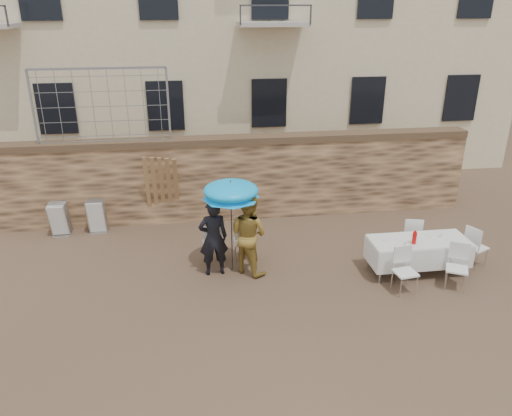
{
  "coord_description": "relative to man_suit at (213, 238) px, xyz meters",
  "views": [
    {
      "loc": [
        -0.93,
        -7.5,
        5.51
      ],
      "look_at": [
        0.4,
        2.2,
        1.4
      ],
      "focal_mm": 35.0,
      "sensor_mm": 36.0,
      "label": 1
    }
  ],
  "objects": [
    {
      "name": "table_chair_back",
      "position": [
        4.56,
        0.27,
        -0.37
      ],
      "size": [
        0.59,
        0.59,
        0.96
      ],
      "primitive_type": null,
      "rotation": [
        0.0,
        0.0,
        2.87
      ],
      "color": "white",
      "rests_on": "ground"
    },
    {
      "name": "stone_wall",
      "position": [
        0.54,
        3.01,
        0.25
      ],
      "size": [
        13.0,
        0.5,
        2.2
      ],
      "primitive_type": "cube",
      "color": "#8A6545",
      "rests_on": "ground"
    },
    {
      "name": "couple_chair_right",
      "position": [
        0.7,
        0.55,
        -0.37
      ],
      "size": [
        0.49,
        0.49,
        0.96
      ],
      "primitive_type": null,
      "rotation": [
        0.0,
        0.0,
        3.12
      ],
      "color": "white",
      "rests_on": "ground"
    },
    {
      "name": "ground",
      "position": [
        0.54,
        -1.99,
        -0.85
      ],
      "size": [
        80.0,
        80.0,
        0.0
      ],
      "primitive_type": "plane",
      "color": "brown",
      "rests_on": "ground"
    },
    {
      "name": "wood_planks",
      "position": [
        -1.21,
        2.65,
        0.15
      ],
      "size": [
        0.7,
        0.2,
        2.0
      ],
      "primitive_type": null,
      "color": "#A37749",
      "rests_on": "ground"
    },
    {
      "name": "chain_link_fence",
      "position": [
        -2.46,
        3.01,
        2.25
      ],
      "size": [
        3.2,
        0.06,
        1.8
      ],
      "primitive_type": null,
      "color": "gray",
      "rests_on": "stone_wall"
    },
    {
      "name": "couple_chair_left",
      "position": [
        0.0,
        0.55,
        -0.37
      ],
      "size": [
        0.49,
        0.49,
        0.96
      ],
      "primitive_type": null,
      "rotation": [
        0.0,
        0.0,
        3.16
      ],
      "color": "white",
      "rests_on": "ground"
    },
    {
      "name": "table_chair_front_right",
      "position": [
        4.86,
        -1.28,
        -0.37
      ],
      "size": [
        0.65,
        0.65,
        0.96
      ],
      "primitive_type": null,
      "rotation": [
        0.0,
        0.0,
        -0.49
      ],
      "color": "white",
      "rests_on": "ground"
    },
    {
      "name": "chair_stack_left",
      "position": [
        -3.71,
        2.58,
        -0.39
      ],
      "size": [
        0.46,
        0.47,
        0.92
      ],
      "primitive_type": null,
      "color": "white",
      "rests_on": "ground"
    },
    {
      "name": "man_suit",
      "position": [
        0.0,
        0.0,
        0.0
      ],
      "size": [
        0.66,
        0.47,
        1.7
      ],
      "primitive_type": "imported",
      "rotation": [
        0.0,
        0.0,
        3.25
      ],
      "color": "black",
      "rests_on": "ground"
    },
    {
      "name": "soda_bottle",
      "position": [
        4.16,
        -0.68,
        0.05
      ],
      "size": [
        0.09,
        0.09,
        0.26
      ],
      "primitive_type": "cylinder",
      "color": "red",
      "rests_on": "banquet_table"
    },
    {
      "name": "banquet_table",
      "position": [
        4.36,
        -0.53,
        -0.12
      ],
      "size": [
        2.1,
        0.85,
        0.78
      ],
      "color": "white",
      "rests_on": "ground"
    },
    {
      "name": "umbrella",
      "position": [
        0.4,
        0.1,
        0.95
      ],
      "size": [
        1.2,
        1.2,
        1.92
      ],
      "color": "#3F3F44",
      "rests_on": "ground"
    },
    {
      "name": "table_chair_front_left",
      "position": [
        3.76,
        -1.28,
        -0.37
      ],
      "size": [
        0.54,
        0.54,
        0.96
      ],
      "primitive_type": null,
      "rotation": [
        0.0,
        0.0,
        0.14
      ],
      "color": "white",
      "rests_on": "ground"
    },
    {
      "name": "woman_dress",
      "position": [
        0.75,
        0.0,
        0.04
      ],
      "size": [
        1.09,
        1.09,
        1.79
      ],
      "primitive_type": "imported",
      "rotation": [
        0.0,
        0.0,
        2.37
      ],
      "color": "gold",
      "rests_on": "ground"
    },
    {
      "name": "table_chair_side",
      "position": [
        5.76,
        -0.43,
        -0.37
      ],
      "size": [
        0.64,
        0.64,
        0.96
      ],
      "primitive_type": null,
      "rotation": [
        0.0,
        0.0,
        2.0
      ],
      "color": "white",
      "rests_on": "ground"
    },
    {
      "name": "chair_stack_right",
      "position": [
        -2.81,
        2.58,
        -0.39
      ],
      "size": [
        0.46,
        0.4,
        0.92
      ],
      "primitive_type": null,
      "color": "white",
      "rests_on": "ground"
    }
  ]
}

